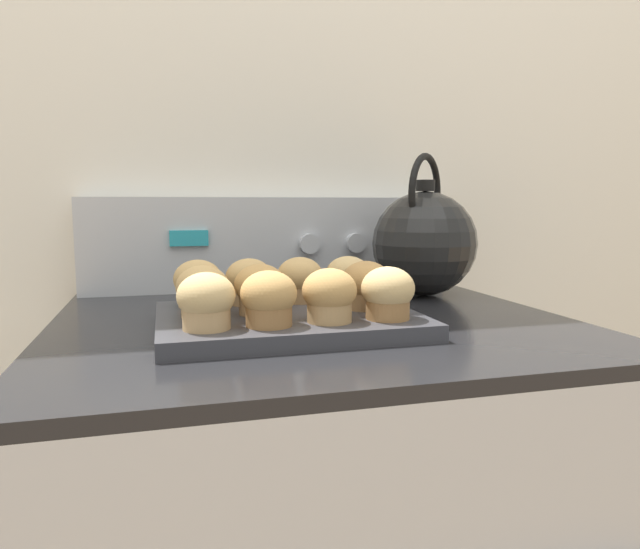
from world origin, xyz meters
The scene contains 15 objects.
wall_back centered at (0.00, 0.71, 1.20)m, with size 8.00×0.05×2.40m.
control_panel centered at (0.00, 0.66, 1.02)m, with size 0.72×0.07×0.18m.
muffin_pan centered at (-0.05, 0.29, 0.94)m, with size 0.34×0.27×0.02m.
muffin_r0_c0 centered at (-0.16, 0.21, 0.98)m, with size 0.07×0.07×0.07m.
muffin_r0_c1 centered at (-0.09, 0.21, 0.98)m, with size 0.07×0.07×0.07m.
muffin_r0_c2 centered at (-0.01, 0.22, 0.98)m, with size 0.07×0.07×0.07m.
muffin_r0_c3 centered at (0.06, 0.21, 0.98)m, with size 0.07×0.07×0.07m.
muffin_r1_c0 centered at (-0.16, 0.29, 0.98)m, with size 0.07×0.07×0.07m.
muffin_r1_c1 centered at (-0.09, 0.29, 0.98)m, with size 0.07×0.07×0.07m.
muffin_r1_c3 centered at (0.06, 0.29, 0.98)m, with size 0.07×0.07×0.07m.
muffin_r2_c0 centered at (-0.16, 0.37, 0.98)m, with size 0.07×0.07×0.07m.
muffin_r2_c1 centered at (-0.09, 0.37, 0.98)m, with size 0.07×0.07×0.07m.
muffin_r2_c2 centered at (-0.01, 0.37, 0.98)m, with size 0.07×0.07×0.07m.
muffin_r2_c3 centered at (0.06, 0.36, 0.98)m, with size 0.07×0.07×0.07m.
tea_kettle centered at (0.25, 0.50, 1.03)m, with size 0.20×0.20×0.26m.
Camera 1 is at (-0.21, -0.45, 1.10)m, focal length 32.00 mm.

